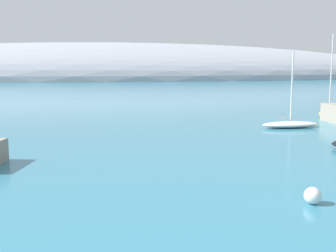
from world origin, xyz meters
The scene contains 4 objects.
distant_ridge centered at (-6.49, 199.01, 0.00)m, with size 317.99×89.89×32.84m, color #999EA8.
sailboat_white_near_shore centered at (12.91, 39.41, 0.45)m, with size 6.66×2.37×8.55m.
sailboat_yellow_end_of_line centered at (20.78, 45.17, 0.58)m, with size 3.53×7.21×10.78m.
mooring_buoy_white centered at (2.64, 14.33, 0.45)m, with size 0.90×0.90×0.90m, color silver.
Camera 1 is at (-8.06, -5.68, 7.28)m, focal length 45.81 mm.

